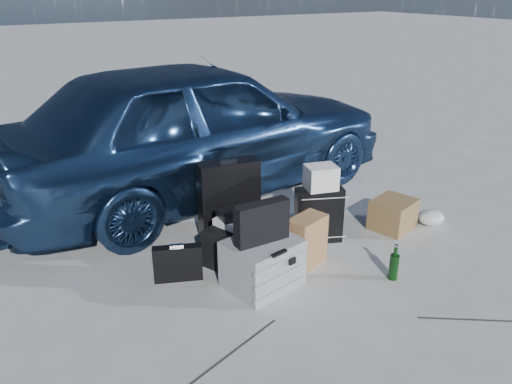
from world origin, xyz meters
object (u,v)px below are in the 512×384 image
(briefcase, at_px, (178,263))
(pelican_case, at_px, (262,263))
(duffel_bag, at_px, (237,238))
(car, at_px, (198,127))
(suitcase_right, at_px, (319,215))
(cardboard_box, at_px, (393,214))
(green_bottle, at_px, (394,263))
(suitcase_left, at_px, (229,199))

(briefcase, bearing_deg, pelican_case, -15.65)
(pelican_case, height_order, duffel_bag, pelican_case)
(pelican_case, bearing_deg, car, 67.67)
(car, height_order, suitcase_right, car)
(cardboard_box, distance_m, green_bottle, 0.95)
(suitcase_left, height_order, green_bottle, suitcase_left)
(duffel_bag, bearing_deg, cardboard_box, -36.40)
(car, relative_size, briefcase, 11.58)
(cardboard_box, bearing_deg, suitcase_right, 167.41)
(duffel_bag, xyz_separation_m, cardboard_box, (1.57, -0.33, -0.02))
(pelican_case, height_order, green_bottle, pelican_case)
(car, relative_size, green_bottle, 15.12)
(car, distance_m, briefcase, 1.96)
(briefcase, bearing_deg, duffel_bag, 31.45)
(duffel_bag, relative_size, cardboard_box, 1.65)
(pelican_case, height_order, cardboard_box, pelican_case)
(pelican_case, relative_size, duffel_bag, 0.83)
(pelican_case, xyz_separation_m, duffel_bag, (0.06, 0.52, -0.03))
(suitcase_right, height_order, duffel_bag, suitcase_right)
(suitcase_right, xyz_separation_m, cardboard_box, (0.79, -0.18, -0.11))
(suitcase_right, bearing_deg, car, 127.27)
(suitcase_right, bearing_deg, cardboard_box, 10.35)
(suitcase_left, bearing_deg, duffel_bag, -100.66)
(pelican_case, distance_m, suitcase_left, 0.94)
(car, height_order, pelican_case, car)
(briefcase, relative_size, suitcase_left, 0.53)
(briefcase, height_order, duffel_bag, duffel_bag)
(car, height_order, briefcase, car)
(suitcase_left, distance_m, duffel_bag, 0.46)
(green_bottle, bearing_deg, suitcase_right, 97.89)
(suitcase_left, xyz_separation_m, suitcase_right, (0.64, -0.54, -0.11))
(briefcase, xyz_separation_m, suitcase_right, (1.38, -0.05, 0.11))
(duffel_bag, relative_size, green_bottle, 2.19)
(suitcase_left, relative_size, green_bottle, 2.47)
(green_bottle, bearing_deg, pelican_case, 153.23)
(suitcase_left, bearing_deg, car, 87.50)
(car, distance_m, green_bottle, 2.63)
(duffel_bag, bearing_deg, briefcase, 165.14)
(pelican_case, bearing_deg, suitcase_left, 67.20)
(green_bottle, bearing_deg, suitcase_left, 118.66)
(cardboard_box, bearing_deg, car, 123.50)
(suitcase_left, xyz_separation_m, cardboard_box, (1.43, -0.72, -0.22))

